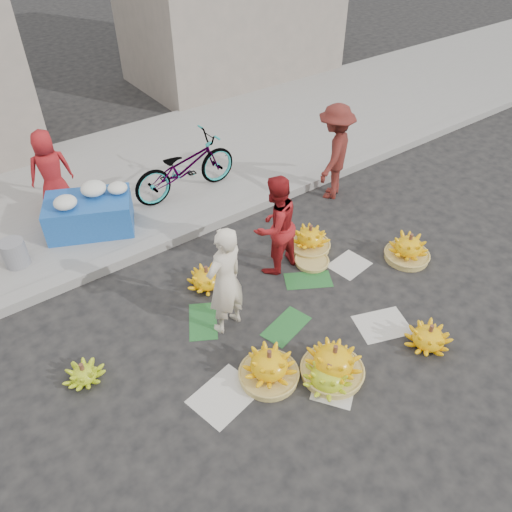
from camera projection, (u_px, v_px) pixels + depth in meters
ground at (283, 314)px, 6.47m from camera, size 80.00×80.00×0.00m
curb at (195, 229)px, 7.79m from camera, size 40.00×0.25×0.15m
sidewalk at (136, 175)px, 9.11m from camera, size 40.00×4.00×0.12m
newspaper_scatter at (324, 353)px, 5.96m from camera, size 3.20×1.80×0.00m
banana_leaves at (267, 308)px, 6.54m from camera, size 2.00×1.00×0.00m
banana_bunch_0 at (269, 367)px, 5.56m from camera, size 0.67×0.67×0.46m
banana_bunch_1 at (328, 376)px, 5.52m from camera, size 0.61×0.61×0.35m
banana_bunch_2 at (333, 362)px, 5.59m from camera, size 0.75×0.75×0.48m
banana_bunch_3 at (429, 337)px, 5.97m from camera, size 0.70×0.70×0.34m
banana_bunch_4 at (408, 248)px, 7.23m from camera, size 0.71×0.71×0.44m
banana_bunch_5 at (310, 239)px, 7.42m from camera, size 0.64×0.64×0.43m
banana_bunch_6 at (84, 373)px, 5.60m from camera, size 0.42×0.42×0.27m
banana_bunch_7 at (207, 278)px, 6.79m from camera, size 0.67×0.67×0.35m
basket_spare at (312, 262)px, 7.25m from camera, size 0.60×0.60×0.06m
incense_stack at (268, 360)px, 5.82m from camera, size 0.22×0.12×0.09m
vendor_cream at (225, 281)px, 5.84m from camera, size 0.61×0.47×1.50m
vendor_red at (275, 226)px, 6.73m from camera, size 0.78×0.64×1.47m
man_striped at (334, 152)px, 8.20m from camera, size 1.21×1.07×1.62m
flower_table at (90, 212)px, 7.54m from camera, size 1.46×1.23×0.73m
grey_bucket at (15, 253)px, 6.95m from camera, size 0.34×0.34×0.39m
flower_vendor at (50, 171)px, 7.77m from camera, size 0.71×0.51×1.34m
bicycle at (185, 167)px, 8.24m from camera, size 0.68×1.88×0.98m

